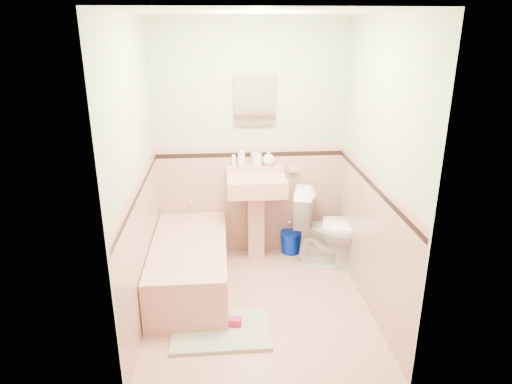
{
  "coord_description": "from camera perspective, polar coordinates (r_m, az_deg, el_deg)",
  "views": [
    {
      "loc": [
        -0.3,
        -3.62,
        2.4
      ],
      "look_at": [
        0.0,
        0.25,
        1.0
      ],
      "focal_mm": 32.31,
      "sensor_mm": 36.0,
      "label": 1
    }
  ],
  "objects": [
    {
      "name": "accent_left",
      "position": [
        3.9,
        -14.24,
        0.03
      ],
      "size": [
        0.0,
        2.2,
        2.2
      ],
      "primitive_type": "plane",
      "rotation": [
        1.57,
        0.0,
        1.57
      ],
      "color": "black",
      "rests_on": "ground"
    },
    {
      "name": "wainscot_left",
      "position": [
        4.1,
        -13.71,
        -6.81
      ],
      "size": [
        0.0,
        2.2,
        2.2
      ],
      "primitive_type": "plane",
      "rotation": [
        1.57,
        0.0,
        1.57
      ],
      "color": "tan",
      "rests_on": "ground"
    },
    {
      "name": "cap_back",
      "position": [
        4.86,
        -0.76,
        5.78
      ],
      "size": [
        2.0,
        0.0,
        2.0
      ],
      "primitive_type": "plane",
      "rotation": [
        1.57,
        0.0,
        0.0
      ],
      "color": "#CB988D",
      "rests_on": "ground"
    },
    {
      "name": "wall_back",
      "position": [
        4.87,
        -0.78,
        6.17
      ],
      "size": [
        2.5,
        0.0,
        2.5
      ],
      "primitive_type": "plane",
      "rotation": [
        1.57,
        0.0,
        0.0
      ],
      "color": "#EFDFC3",
      "rests_on": "ground"
    },
    {
      "name": "tube",
      "position": [
        4.85,
        -2.78,
        3.95
      ],
      "size": [
        0.04,
        0.04,
        0.12
      ],
      "primitive_type": "cylinder",
      "rotation": [
        0.0,
        0.0,
        -0.01
      ],
      "color": "white",
      "rests_on": "sink"
    },
    {
      "name": "soap_bottle_right",
      "position": [
        4.87,
        1.57,
        4.31
      ],
      "size": [
        0.15,
        0.15,
        0.17
      ],
      "primitive_type": "imported",
      "rotation": [
        0.0,
        0.0,
        -0.13
      ],
      "color": "#B2B2B2",
      "rests_on": "sink"
    },
    {
      "name": "bathtub",
      "position": [
        4.52,
        -8.16,
        -9.13
      ],
      "size": [
        0.7,
        1.5,
        0.45
      ],
      "primitive_type": "cube",
      "color": "tan",
      "rests_on": "floor"
    },
    {
      "name": "sink",
      "position": [
        4.89,
        0.03,
        -3.34
      ],
      "size": [
        0.6,
        0.5,
        0.95
      ],
      "primitive_type": null,
      "color": "tan",
      "rests_on": "floor"
    },
    {
      "name": "cap_right",
      "position": [
        4.02,
        14.39,
        2.11
      ],
      "size": [
        0.0,
        2.2,
        2.2
      ],
      "primitive_type": "plane",
      "rotation": [
        1.57,
        0.0,
        -1.57
      ],
      "color": "#CB988D",
      "rests_on": "ground"
    },
    {
      "name": "toilet",
      "position": [
        4.89,
        9.41,
        -4.49
      ],
      "size": [
        0.89,
        0.63,
        0.82
      ],
      "primitive_type": "imported",
      "rotation": [
        0.0,
        0.0,
        1.33
      ],
      "color": "white",
      "rests_on": "floor"
    },
    {
      "name": "sink_faucet",
      "position": [
        4.86,
        -0.1,
        2.46
      ],
      "size": [
        0.02,
        0.02,
        0.1
      ],
      "primitive_type": "cylinder",
      "color": "silver",
      "rests_on": "sink"
    },
    {
      "name": "wainscot_right",
      "position": [
        4.25,
        13.76,
        -5.88
      ],
      "size": [
        0.0,
        2.2,
        2.2
      ],
      "primitive_type": "plane",
      "rotation": [
        1.57,
        0.0,
        -1.57
      ],
      "color": "tan",
      "rests_on": "ground"
    },
    {
      "name": "wall_front",
      "position": [
        2.79,
        2.15,
        -4.58
      ],
      "size": [
        2.5,
        0.0,
        2.5
      ],
      "primitive_type": "plane",
      "rotation": [
        -1.57,
        0.0,
        0.0
      ],
      "color": "#EFDFC3",
      "rests_on": "ground"
    },
    {
      "name": "cap_front",
      "position": [
        2.82,
        2.1,
        -4.99
      ],
      "size": [
        2.0,
        0.0,
        2.0
      ],
      "primitive_type": "plane",
      "rotation": [
        -1.57,
        0.0,
        0.0
      ],
      "color": "#CB988D",
      "rests_on": "ground"
    },
    {
      "name": "soap_dish",
      "position": [
        4.96,
        4.7,
        2.77
      ],
      "size": [
        0.12,
        0.07,
        0.04
      ],
      "primitive_type": "cube",
      "color": "tan",
      "rests_on": "wall_back"
    },
    {
      "name": "ceiling",
      "position": [
        3.63,
        0.33,
        21.39
      ],
      "size": [
        2.2,
        2.2,
        0.0
      ],
      "primitive_type": "plane",
      "rotation": [
        3.14,
        0.0,
        0.0
      ],
      "color": "white",
      "rests_on": "ground"
    },
    {
      "name": "medicine_cabinet",
      "position": [
        4.76,
        -0.17,
        11.37
      ],
      "size": [
        0.41,
        0.04,
        0.52
      ],
      "primitive_type": "cube",
      "color": "white",
      "rests_on": "wall_back"
    },
    {
      "name": "wall_right",
      "position": [
        4.02,
        14.67,
        2.52
      ],
      "size": [
        0.0,
        2.5,
        2.5
      ],
      "primitive_type": "plane",
      "rotation": [
        1.57,
        0.0,
        -1.57
      ],
      "color": "#EFDFC3",
      "rests_on": "ground"
    },
    {
      "name": "tub_faucet",
      "position": [
        5.01,
        -7.92,
        -1.07
      ],
      "size": [
        0.04,
        0.12,
        0.04
      ],
      "primitive_type": "cylinder",
      "rotation": [
        1.57,
        0.0,
        0.0
      ],
      "color": "silver",
      "rests_on": "wall_back"
    },
    {
      "name": "bucket",
      "position": [
        5.2,
        4.33,
        -6.22
      ],
      "size": [
        0.3,
        0.3,
        0.25
      ],
      "primitive_type": null,
      "rotation": [
        0.0,
        0.0,
        0.23
      ],
      "color": "#011EB5",
      "rests_on": "floor"
    },
    {
      "name": "soap_bottle_left",
      "position": [
        4.84,
        -1.83,
        4.53
      ],
      "size": [
        0.1,
        0.1,
        0.22
      ],
      "primitive_type": "imported",
      "rotation": [
        0.0,
        0.0,
        0.2
      ],
      "color": "#B2B2B2",
      "rests_on": "sink"
    },
    {
      "name": "accent_right",
      "position": [
        4.05,
        14.27,
        0.76
      ],
      "size": [
        0.0,
        2.2,
        2.2
      ],
      "primitive_type": "plane",
      "rotation": [
        1.57,
        0.0,
        -1.57
      ],
      "color": "black",
      "rests_on": "ground"
    },
    {
      "name": "wall_left",
      "position": [
        3.86,
        -14.66,
        1.84
      ],
      "size": [
        0.0,
        2.5,
        2.5
      ],
      "primitive_type": "plane",
      "rotation": [
        1.57,
        0.0,
        1.57
      ],
      "color": "#EFDFC3",
      "rests_on": "ground"
    },
    {
      "name": "shoe",
      "position": [
        4.02,
        -3.0,
        -15.72
      ],
      "size": [
        0.17,
        0.1,
        0.06
      ],
      "primitive_type": "cube",
      "rotation": [
        0.0,
        0.0,
        -0.15
      ],
      "color": "#BF1E59",
      "rests_on": "bath_mat"
    },
    {
      "name": "floor",
      "position": [
        4.36,
        0.26,
        -13.61
      ],
      "size": [
        2.2,
        2.2,
        0.0
      ],
      "primitive_type": "plane",
      "color": "tan",
      "rests_on": "ground"
    },
    {
      "name": "soap_bottle_mid",
      "position": [
        4.85,
        0.02,
        4.46
      ],
      "size": [
        0.11,
        0.11,
        0.2
      ],
      "primitive_type": "imported",
      "rotation": [
        0.0,
        0.0,
        0.26
      ],
      "color": "#B2B2B2",
      "rests_on": "sink"
    },
    {
      "name": "accent_front",
      "position": [
        2.86,
        2.08,
        -6.8
      ],
      "size": [
        2.0,
        0.0,
        2.0
      ],
      "primitive_type": "plane",
      "rotation": [
        -1.57,
        0.0,
        0.0
      ],
      "color": "black",
      "rests_on": "ground"
    },
    {
      "name": "wainscot_back",
      "position": [
        5.05,
        -0.74,
        -1.04
      ],
      "size": [
        2.0,
        0.0,
        2.0
      ],
      "primitive_type": "plane",
      "rotation": [
        1.57,
        0.0,
        0.0
      ],
      "color": "tan",
      "rests_on": "ground"
    },
    {
      "name": "accent_back",
      "position": [
        4.88,
        -0.76,
        4.64
      ],
      "size": [
        2.0,
        0.0,
        2.0
      ],
      "primitive_type": "plane",
      "rotation": [
        1.57,
        0.0,
        0.0
      ],
      "color": "black",
      "rests_on": "ground"
    },
    {
      "name": "bath_mat",
      "position": [
        4.01,
        -4.37,
        -16.79
      ],
      "size": [
        0.82,
        0.55,
        0.03
      ],
      "primitive_type": "cube",
      "rotation": [
        0.0,
        0.0,
        0.01
      ],
      "color": "gray",
      "rests_on": "floor"
    },
    {
      "name": "wainscot_front",
      "position": [
        3.12,
        1.97,
        -15.4
      ],
      "size": [
        2.0,
        0.0,
        2.0
      ],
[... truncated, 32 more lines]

